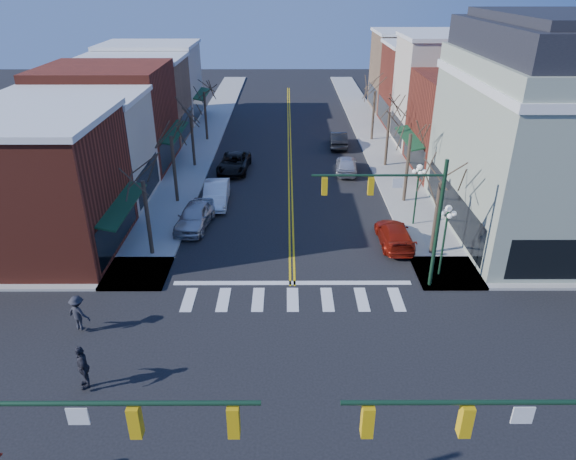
{
  "coord_description": "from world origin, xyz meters",
  "views": [
    {
      "loc": [
        -0.32,
        -16.06,
        15.07
      ],
      "look_at": [
        -0.24,
        8.69,
        2.8
      ],
      "focal_mm": 32.0,
      "sensor_mm": 36.0,
      "label": 1
    }
  ],
  "objects_px": {
    "lamppost_corner": "(446,229)",
    "car_right_far": "(339,139)",
    "car_right_near": "(395,235)",
    "car_left_mid": "(216,194)",
    "car_left_far": "(234,163)",
    "victorian_corner": "(563,130)",
    "car_right_mid": "(347,164)",
    "pedestrian_dark_a": "(83,367)",
    "lamppost_midblock": "(418,184)",
    "car_left_near": "(195,216)",
    "pedestrian_dark_b": "(78,313)"
  },
  "relations": [
    {
      "from": "car_right_mid",
      "to": "pedestrian_dark_b",
      "type": "bearing_deg",
      "value": 61.51
    },
    {
      "from": "victorian_corner",
      "to": "lamppost_midblock",
      "type": "height_order",
      "value": "victorian_corner"
    },
    {
      "from": "car_left_near",
      "to": "pedestrian_dark_b",
      "type": "bearing_deg",
      "value": -100.71
    },
    {
      "from": "car_right_mid",
      "to": "pedestrian_dark_a",
      "type": "distance_m",
      "value": 28.78
    },
    {
      "from": "victorian_corner",
      "to": "lamppost_corner",
      "type": "relative_size",
      "value": 3.29
    },
    {
      "from": "lamppost_corner",
      "to": "car_left_far",
      "type": "bearing_deg",
      "value": 126.86
    },
    {
      "from": "car_left_mid",
      "to": "pedestrian_dark_b",
      "type": "relative_size",
      "value": 2.69
    },
    {
      "from": "car_left_far",
      "to": "pedestrian_dark_b",
      "type": "height_order",
      "value": "pedestrian_dark_b"
    },
    {
      "from": "pedestrian_dark_a",
      "to": "victorian_corner",
      "type": "bearing_deg",
      "value": 94.57
    },
    {
      "from": "lamppost_corner",
      "to": "car_right_near",
      "type": "bearing_deg",
      "value": 115.23
    },
    {
      "from": "car_left_far",
      "to": "car_right_near",
      "type": "relative_size",
      "value": 1.12
    },
    {
      "from": "car_left_mid",
      "to": "pedestrian_dark_a",
      "type": "relative_size",
      "value": 2.44
    },
    {
      "from": "car_right_far",
      "to": "pedestrian_dark_b",
      "type": "xyz_separation_m",
      "value": [
        -14.8,
        -29.21,
        0.29
      ]
    },
    {
      "from": "victorian_corner",
      "to": "car_left_mid",
      "type": "relative_size",
      "value": 2.96
    },
    {
      "from": "car_right_near",
      "to": "car_left_mid",
      "type": "bearing_deg",
      "value": -29.1
    },
    {
      "from": "car_left_near",
      "to": "car_left_mid",
      "type": "bearing_deg",
      "value": 83.65
    },
    {
      "from": "car_left_mid",
      "to": "car_right_mid",
      "type": "height_order",
      "value": "car_left_mid"
    },
    {
      "from": "lamppost_midblock",
      "to": "car_right_mid",
      "type": "relative_size",
      "value": 0.99
    },
    {
      "from": "pedestrian_dark_a",
      "to": "car_left_near",
      "type": "bearing_deg",
      "value": 146.36
    },
    {
      "from": "car_right_far",
      "to": "car_right_mid",
      "type": "bearing_deg",
      "value": 93.27
    },
    {
      "from": "lamppost_corner",
      "to": "lamppost_midblock",
      "type": "height_order",
      "value": "same"
    },
    {
      "from": "car_left_mid",
      "to": "car_right_far",
      "type": "xyz_separation_m",
      "value": [
        10.26,
        14.05,
        -0.04
      ]
    },
    {
      "from": "car_left_far",
      "to": "car_right_mid",
      "type": "distance_m",
      "value": 9.61
    },
    {
      "from": "lamppost_corner",
      "to": "car_right_mid",
      "type": "bearing_deg",
      "value": 101.39
    },
    {
      "from": "car_left_far",
      "to": "car_right_far",
      "type": "height_order",
      "value": "car_right_far"
    },
    {
      "from": "victorian_corner",
      "to": "car_right_near",
      "type": "bearing_deg",
      "value": -167.82
    },
    {
      "from": "car_right_near",
      "to": "victorian_corner",
      "type": "bearing_deg",
      "value": -168.45
    },
    {
      "from": "lamppost_midblock",
      "to": "car_right_near",
      "type": "distance_m",
      "value": 3.95
    },
    {
      "from": "car_left_mid",
      "to": "car_right_far",
      "type": "relative_size",
      "value": 1.06
    },
    {
      "from": "car_left_near",
      "to": "car_left_far",
      "type": "relative_size",
      "value": 0.91
    },
    {
      "from": "car_right_mid",
      "to": "victorian_corner",
      "type": "bearing_deg",
      "value": 142.77
    },
    {
      "from": "lamppost_midblock",
      "to": "car_left_near",
      "type": "bearing_deg",
      "value": -179.29
    },
    {
      "from": "victorian_corner",
      "to": "car_right_mid",
      "type": "xyz_separation_m",
      "value": [
        -11.7,
        10.88,
        -5.91
      ]
    },
    {
      "from": "car_left_far",
      "to": "car_right_near",
      "type": "height_order",
      "value": "car_left_far"
    },
    {
      "from": "victorian_corner",
      "to": "car_right_far",
      "type": "distance_m",
      "value": 22.51
    },
    {
      "from": "car_right_near",
      "to": "car_left_near",
      "type": "bearing_deg",
      "value": -11.67
    },
    {
      "from": "victorian_corner",
      "to": "car_right_mid",
      "type": "height_order",
      "value": "victorian_corner"
    },
    {
      "from": "car_left_far",
      "to": "pedestrian_dark_b",
      "type": "relative_size",
      "value": 2.93
    },
    {
      "from": "pedestrian_dark_a",
      "to": "pedestrian_dark_b",
      "type": "distance_m",
      "value": 4.08
    },
    {
      "from": "lamppost_corner",
      "to": "car_right_far",
      "type": "xyz_separation_m",
      "value": [
        -3.4,
        24.3,
        -2.21
      ]
    },
    {
      "from": "lamppost_corner",
      "to": "car_right_far",
      "type": "height_order",
      "value": "lamppost_corner"
    },
    {
      "from": "victorian_corner",
      "to": "car_right_far",
      "type": "height_order",
      "value": "victorian_corner"
    },
    {
      "from": "car_right_mid",
      "to": "lamppost_midblock",
      "type": "bearing_deg",
      "value": 113.83
    },
    {
      "from": "car_right_far",
      "to": "car_left_mid",
      "type": "bearing_deg",
      "value": 57.13
    },
    {
      "from": "lamppost_midblock",
      "to": "car_left_near",
      "type": "height_order",
      "value": "lamppost_midblock"
    },
    {
      "from": "car_left_far",
      "to": "car_right_near",
      "type": "distance_m",
      "value": 17.56
    },
    {
      "from": "lamppost_corner",
      "to": "pedestrian_dark_b",
      "type": "bearing_deg",
      "value": -164.9
    },
    {
      "from": "car_left_far",
      "to": "car_right_far",
      "type": "bearing_deg",
      "value": 39.81
    },
    {
      "from": "car_left_mid",
      "to": "pedestrian_dark_a",
      "type": "xyz_separation_m",
      "value": [
        -2.97,
        -18.93,
        0.34
      ]
    },
    {
      "from": "car_right_near",
      "to": "car_right_mid",
      "type": "height_order",
      "value": "car_right_mid"
    }
  ]
}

